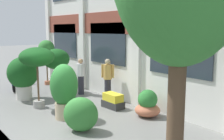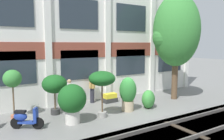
# 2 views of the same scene
# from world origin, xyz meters

# --- Properties ---
(ground_plane) EXTENTS (80.00, 80.00, 0.00)m
(ground_plane) POSITION_xyz_m (0.00, 0.00, 0.00)
(ground_plane) COLOR slate
(potted_plant_stone_basin) EXTENTS (0.88, 0.88, 1.76)m
(potted_plant_stone_basin) POSITION_xyz_m (-0.42, 0.21, 0.96)
(potted_plant_stone_basin) COLOR tan
(potted_plant_stone_basin) RESTS_ON ground
(potted_plant_square_trough) EXTENTS (0.85, 0.48, 0.54)m
(potted_plant_square_trough) POSITION_xyz_m (-0.34, 2.12, 0.25)
(potted_plant_square_trough) COLOR #333333
(potted_plant_square_trough) RESTS_ON ground
(potted_plant_terracotta_small) EXTENTS (0.81, 0.81, 2.29)m
(potted_plant_terracotta_small) POSITION_xyz_m (-5.62, 2.01, 1.82)
(potted_plant_terracotta_small) COLOR #B76647
(potted_plant_terracotta_small) RESTS_ON ground
(potted_plant_tall_urn) EXTENTS (1.20, 1.20, 1.98)m
(potted_plant_tall_urn) POSITION_xyz_m (-3.80, 1.63, 1.46)
(potted_plant_tall_urn) COLOR #333333
(potted_plant_tall_urn) RESTS_ON ground
(potted_plant_low_pan) EXTENTS (1.25, 1.25, 2.21)m
(potted_plant_low_pan) POSITION_xyz_m (-2.04, 0.03, 1.79)
(potted_plant_low_pan) COLOR gray
(potted_plant_low_pan) RESTS_ON ground
(potted_plant_ribbed_drum) EXTENTS (1.24, 1.24, 1.74)m
(potted_plant_ribbed_drum) POSITION_xyz_m (-3.53, 0.02, 1.02)
(potted_plant_ribbed_drum) COLOR beige
(potted_plant_ribbed_drum) RESTS_ON ground
(potted_plant_wide_bowl) EXTENTS (0.83, 0.83, 0.89)m
(potted_plant_wide_bowl) POSITION_xyz_m (1.10, 2.44, 0.38)
(potted_plant_wide_bowl) COLOR #B76647
(potted_plant_wide_bowl) RESTS_ON ground
(scooter_near_curb) EXTENTS (1.19, 0.86, 0.98)m
(scooter_near_curb) POSITION_xyz_m (-5.41, 0.42, 0.44)
(scooter_near_curb) COLOR black
(scooter_near_curb) RESTS_ON ground
(scooter_second_parked) EXTENTS (1.30, 0.74, 0.98)m
(scooter_second_parked) POSITION_xyz_m (-7.05, 1.31, 0.44)
(scooter_second_parked) COLOR black
(scooter_second_parked) RESTS_ON ground
(resident_by_doorway) EXTENTS (0.44, 0.36, 1.68)m
(resident_by_doorway) POSITION_xyz_m (-1.28, 2.61, 0.90)
(resident_by_doorway) COLOR #282833
(resident_by_doorway) RESTS_ON ground
(resident_watching_tracks) EXTENTS (0.48, 0.34, 1.58)m
(resident_watching_tracks) POSITION_xyz_m (-2.80, 2.29, 0.84)
(resident_watching_tracks) COLOR #282833
(resident_watching_tracks) RESTS_ON ground
(topiary_hedge) EXTENTS (1.20, 1.17, 0.98)m
(topiary_hedge) POSITION_xyz_m (0.83, 0.05, 0.49)
(topiary_hedge) COLOR #388438
(topiary_hedge) RESTS_ON ground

